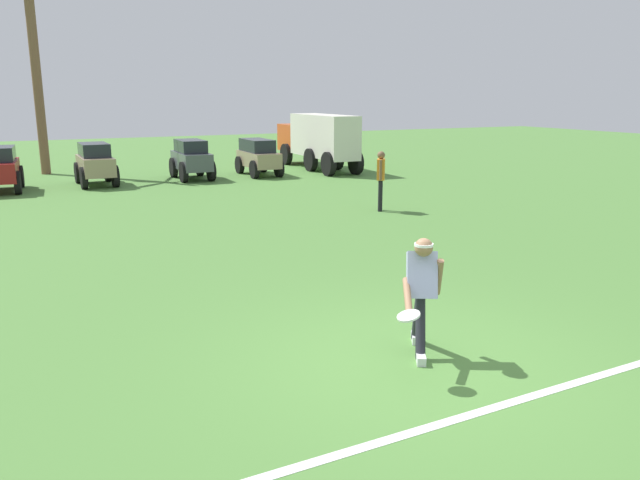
# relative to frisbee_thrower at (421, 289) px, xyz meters

# --- Properties ---
(ground_plane) EXTENTS (80.00, 80.00, 0.00)m
(ground_plane) POSITION_rel_frisbee_thrower_xyz_m (-0.20, -0.15, -0.80)
(ground_plane) COLOR #4D7F38
(field_line_paint) EXTENTS (26.92, 0.88, 0.01)m
(field_line_paint) POSITION_rel_frisbee_thrower_xyz_m (-0.20, -1.41, -0.80)
(field_line_paint) COLOR white
(field_line_paint) RESTS_ON ground_plane
(frisbee_thrower) EXTENTS (0.77, 0.90, 1.43)m
(frisbee_thrower) POSITION_rel_frisbee_thrower_xyz_m (0.00, 0.00, 0.00)
(frisbee_thrower) COLOR #23232D
(frisbee_thrower) RESTS_ON ground_plane
(frisbee_in_flight) EXTENTS (0.26, 0.26, 0.09)m
(frisbee_in_flight) POSITION_rel_frisbee_thrower_xyz_m (-0.53, -0.53, -0.06)
(frisbee_in_flight) COLOR white
(teammate_near_sideline) EXTENTS (0.35, 0.45, 1.56)m
(teammate_near_sideline) POSITION_rel_frisbee_thrower_xyz_m (4.47, 8.14, 0.14)
(teammate_near_sideline) COLOR black
(teammate_near_sideline) RESTS_ON ground_plane
(parked_car_slot_b) EXTENTS (1.32, 2.41, 1.40)m
(parked_car_slot_b) POSITION_rel_frisbee_thrower_xyz_m (-4.44, 16.24, -0.06)
(parked_car_slot_b) COLOR maroon
(parked_car_slot_b) RESTS_ON ground_plane
(parked_car_slot_c) EXTENTS (1.20, 2.37, 1.40)m
(parked_car_slot_c) POSITION_rel_frisbee_thrower_xyz_m (-1.60, 16.44, -0.06)
(parked_car_slot_c) COLOR #998466
(parked_car_slot_c) RESTS_ON ground_plane
(parked_car_slot_d) EXTENTS (1.19, 2.36, 1.40)m
(parked_car_slot_d) POSITION_rel_frisbee_thrower_xyz_m (1.69, 16.52, -0.06)
(parked_car_slot_d) COLOR #474C51
(parked_car_slot_d) RESTS_ON ground_plane
(parked_car_slot_e) EXTENTS (1.16, 2.41, 1.34)m
(parked_car_slot_e) POSITION_rel_frisbee_thrower_xyz_m (4.24, 16.52, -0.08)
(parked_car_slot_e) COLOR #998466
(parked_car_slot_e) RESTS_ON ground_plane
(box_truck) EXTENTS (1.52, 5.93, 2.20)m
(box_truck) POSITION_rel_frisbee_thrower_xyz_m (7.13, 17.30, 0.43)
(box_truck) COLOR #CC4C19
(box_truck) RESTS_ON ground_plane
(palm_tree_left_of_centre) EXTENTS (3.08, 3.27, 7.40)m
(palm_tree_left_of_centre) POSITION_rel_frisbee_thrower_xyz_m (-2.95, 20.44, 3.41)
(palm_tree_left_of_centre) COLOR brown
(palm_tree_left_of_centre) RESTS_ON ground_plane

